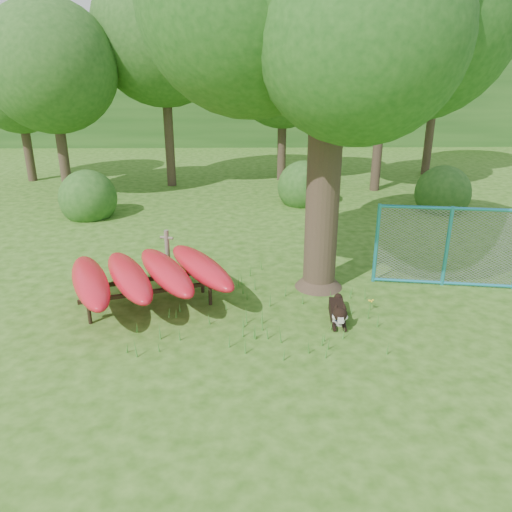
{
  "coord_description": "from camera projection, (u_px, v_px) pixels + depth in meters",
  "views": [
    {
      "loc": [
        0.02,
        -7.99,
        4.49
      ],
      "look_at": [
        0.2,
        1.2,
        1.0
      ],
      "focal_mm": 35.0,
      "sensor_mm": 36.0,
      "label": 1
    }
  ],
  "objects": [
    {
      "name": "bg_tree_e",
      "position": [
        440.0,
        48.0,
        20.44
      ],
      "size": [
        4.6,
        4.6,
        7.55
      ],
      "color": "#36281D",
      "rests_on": "ground"
    },
    {
      "name": "bg_tree_a",
      "position": [
        51.0,
        67.0,
        16.7
      ],
      "size": [
        4.4,
        4.4,
        6.7
      ],
      "color": "#36281D",
      "rests_on": "ground"
    },
    {
      "name": "wooded_hillside",
      "position": [
        246.0,
        90.0,
        34.17
      ],
      "size": [
        80.0,
        12.0,
        6.0
      ],
      "primitive_type": "cube",
      "color": "#224F19",
      "rests_on": "ground"
    },
    {
      "name": "bg_tree_c",
      "position": [
        283.0,
        77.0,
        19.78
      ],
      "size": [
        4.0,
        4.0,
        6.12
      ],
      "color": "#36281D",
      "rests_on": "ground"
    },
    {
      "name": "bg_tree_f",
      "position": [
        18.0,
        87.0,
        19.73
      ],
      "size": [
        3.6,
        3.6,
        5.55
      ],
      "color": "#36281D",
      "rests_on": "ground"
    },
    {
      "name": "ground",
      "position": [
        246.0,
        331.0,
        9.06
      ],
      "size": [
        80.0,
        80.0,
        0.0
      ],
      "primitive_type": "plane",
      "color": "#275210",
      "rests_on": "ground"
    },
    {
      "name": "bg_tree_b",
      "position": [
        163.0,
        34.0,
        18.23
      ],
      "size": [
        5.2,
        5.2,
        8.22
      ],
      "color": "#36281D",
      "rests_on": "ground"
    },
    {
      "name": "husky_dog",
      "position": [
        338.0,
        312.0,
        9.34
      ],
      "size": [
        0.35,
        1.16,
        0.52
      ],
      "rotation": [
        0.0,
        0.0,
        -0.08
      ],
      "color": "black",
      "rests_on": "ground"
    },
    {
      "name": "wildflower_clump",
      "position": [
        371.0,
        302.0,
        9.75
      ],
      "size": [
        0.11,
        0.11,
        0.24
      ],
      "rotation": [
        0.0,
        0.0,
        -0.29
      ],
      "color": "#40812A",
      "rests_on": "ground"
    },
    {
      "name": "shrub_left",
      "position": [
        90.0,
        217.0,
        15.98
      ],
      "size": [
        1.8,
        1.8,
        1.8
      ],
      "primitive_type": "sphere",
      "color": "#224F19",
      "rests_on": "ground"
    },
    {
      "name": "bg_tree_d",
      "position": [
        386.0,
        49.0,
        17.63
      ],
      "size": [
        4.8,
        4.8,
        7.5
      ],
      "color": "#36281D",
      "rests_on": "ground"
    },
    {
      "name": "shrub_right",
      "position": [
        440.0,
        211.0,
        16.66
      ],
      "size": [
        1.8,
        1.8,
        1.8
      ],
      "primitive_type": "sphere",
      "color": "#224F19",
      "rests_on": "ground"
    },
    {
      "name": "kayak_rack",
      "position": [
        148.0,
        274.0,
        9.72
      ],
      "size": [
        3.76,
        3.37,
        0.93
      ],
      "rotation": [
        0.0,
        0.0,
        0.33
      ],
      "color": "black",
      "rests_on": "ground"
    },
    {
      "name": "shrub_mid",
      "position": [
        303.0,
        204.0,
        17.51
      ],
      "size": [
        1.8,
        1.8,
        1.8
      ],
      "primitive_type": "sphere",
      "color": "#224F19",
      "rests_on": "ground"
    },
    {
      "name": "fence_section",
      "position": [
        447.0,
        247.0,
        10.66
      ],
      "size": [
        3.02,
        0.55,
        2.97
      ],
      "rotation": [
        0.0,
        0.0,
        -0.16
      ],
      "color": "#2797B9",
      "rests_on": "ground"
    },
    {
      "name": "wooden_post",
      "position": [
        168.0,
        253.0,
        11.14
      ],
      "size": [
        0.31,
        0.15,
        1.13
      ],
      "rotation": [
        0.0,
        0.0,
        -0.3
      ],
      "color": "#645B4B",
      "rests_on": "ground"
    }
  ]
}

